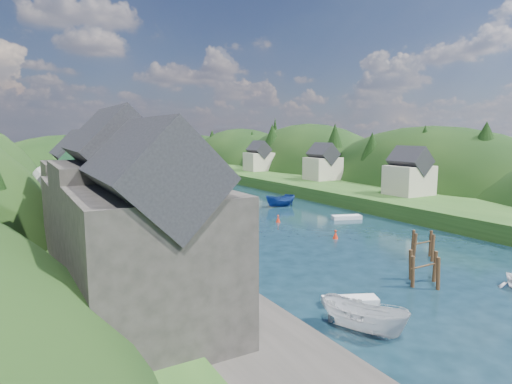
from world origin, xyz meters
TOP-DOWN VIEW (x-y plane):
  - ground at (0.00, 50.00)m, footprint 600.00×600.00m
  - hillside_right at (45.00, 75.00)m, footprint 36.00×245.56m
  - far_hills at (1.22, 174.01)m, footprint 103.00×68.00m
  - hill_trees at (-0.18, 65.32)m, footprint 91.37×145.14m
  - quay_left at (-24.00, 20.00)m, footprint 12.00×110.00m
  - terrace_left_grass at (-31.00, 20.00)m, footprint 12.00×110.00m
  - quayside_buildings at (-26.00, 6.39)m, footprint 8.00×35.84m
  - boat_sheds at (-26.00, 39.00)m, footprint 7.00×21.00m
  - terrace_right at (25.00, 40.00)m, footprint 16.00×120.00m
  - right_bank_cottages at (28.00, 48.33)m, footprint 9.00×59.24m
  - piling_cluster_near at (-1.98, -4.60)m, footprint 3.40×3.16m
  - piling_cluster_far at (4.44, 0.74)m, footprint 3.00×2.82m
  - channel_buoy_near at (2.00, 11.68)m, footprint 0.70×0.70m
  - channel_buoy_far at (1.09, 23.40)m, footprint 0.70×0.70m
  - moored_boats at (-3.37, 18.18)m, footprint 33.20×80.98m

SIDE VIEW (x-z plane):
  - far_hills at x=1.22m, z-range -32.80..11.20m
  - hillside_right at x=45.00m, z-range -31.41..16.59m
  - ground at x=0.00m, z-range 0.00..0.00m
  - channel_buoy_near at x=2.00m, z-range -0.07..1.03m
  - channel_buoy_far at x=1.09m, z-range -0.07..1.03m
  - moored_boats at x=-3.37m, z-range -0.45..1.89m
  - quay_left at x=-24.00m, z-range 0.00..2.00m
  - piling_cluster_near at x=-1.98m, z-range -0.57..2.79m
  - piling_cluster_far at x=4.44m, z-range -0.57..2.80m
  - terrace_right at x=25.00m, z-range 0.00..2.40m
  - terrace_left_grass at x=-31.00m, z-range 0.00..2.50m
  - boat_sheds at x=-26.00m, z-range 1.52..9.02m
  - right_bank_cottages at x=28.00m, z-range 1.64..10.05m
  - quayside_buildings at x=-26.00m, z-range 0.64..13.54m
  - hill_trees at x=-0.18m, z-range 4.78..17.28m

